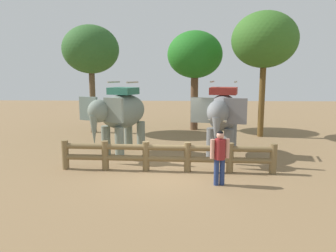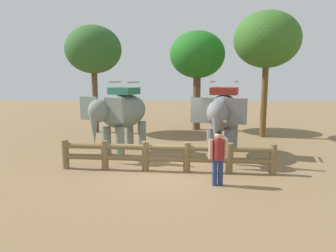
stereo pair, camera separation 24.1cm
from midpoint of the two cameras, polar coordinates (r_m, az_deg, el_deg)
The scene contains 8 objects.
ground_plane at distance 11.35m, azimuth 0.24°, elevation -8.08°, with size 60.00×60.00×0.00m, color olive.
log_fence at distance 11.19m, azimuth 0.25°, elevation -5.12°, with size 7.53×0.55×1.05m.
elephant_near_left at distance 13.76m, azimuth -7.84°, elevation 2.28°, with size 2.75×3.64×3.08m.
elephant_center at distance 13.27m, azimuth 10.28°, elevation 2.03°, with size 2.35×3.71×3.11m.
tourist_woman_in_black at distance 9.84m, azimuth 9.63°, elevation -4.96°, with size 0.60×0.39×1.70m.
tree_far_left at distance 19.08m, azimuth -12.81°, elevation 13.05°, with size 3.18×3.18×6.11m.
tree_back_center at distance 17.99m, azimuth 17.63°, elevation 14.38°, with size 3.44×3.44×6.62m.
tree_far_right at distance 19.51m, azimuth 5.62°, elevation 12.40°, with size 3.27×3.27×5.92m.
Camera 2 is at (0.67, -10.81, 3.38)m, focal length 34.15 mm.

